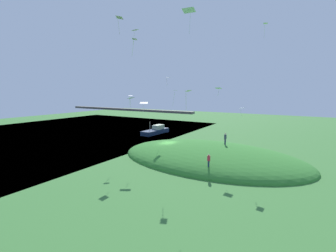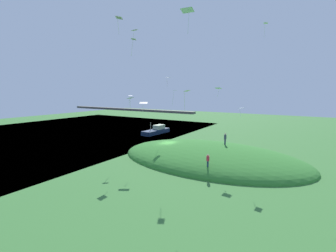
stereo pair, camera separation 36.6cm
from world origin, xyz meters
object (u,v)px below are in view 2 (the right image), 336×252
kite_2 (143,103)px  kite_6 (242,109)px  kite_0 (218,88)px  kite_4 (187,11)px  mooring_post (152,144)px  kite_7 (134,31)px  person_watching_kites (225,137)px  kite_9 (266,24)px  kite_10 (119,18)px  kite_3 (175,92)px  kite_1 (130,97)px  kite_11 (130,98)px  person_walking_path (208,159)px  kite_5 (133,40)px  boat_on_lake (157,131)px  kite_12 (168,78)px  kite_8 (186,93)px

kite_2 → kite_6: kite_2 is taller
kite_0 → kite_4: size_ratio=0.55×
mooring_post → kite_7: bearing=-64.7°
person_watching_kites → kite_9: size_ratio=0.88×
kite_4 → kite_10: size_ratio=1.13×
kite_3 → kite_6: bearing=27.1°
kite_1 → kite_2: bearing=-20.0°
kite_7 → kite_11: 8.65m
kite_1 → kite_4: bearing=-26.7°
kite_0 → person_walking_path: bearing=-78.0°
kite_3 → kite_6: kite_3 is taller
kite_1 → kite_5: size_ratio=0.79×
kite_4 → kite_6: kite_4 is taller
boat_on_lake → person_watching_kites: bearing=-117.2°
kite_3 → kite_4: kite_4 is taller
kite_0 → kite_9: (5.07, 4.95, 9.23)m
kite_5 → kite_2: bearing=115.3°
kite_4 → kite_12: kite_4 is taller
kite_0 → kite_4: kite_4 is taller
person_walking_path → mooring_post: person_walking_path is taller
kite_8 → person_watching_kites: bearing=91.0°
kite_10 → kite_11: bearing=80.6°
kite_7 → kite_3: bearing=7.4°
mooring_post → kite_5: bearing=-62.2°
boat_on_lake → kite_6: kite_6 is taller
kite_7 → mooring_post: kite_7 is taller
kite_11 → kite_2: bearing=63.4°
kite_1 → kite_2: kite_1 is taller
boat_on_lake → kite_7: kite_7 is taller
kite_3 → kite_11: bearing=-174.7°
kite_5 → person_walking_path: bearing=24.7°
kite_8 → mooring_post: 22.56m
kite_3 → kite_10: size_ratio=0.92×
kite_3 → kite_8: bearing=-48.8°
person_watching_kites → kite_9: 17.48m
boat_on_lake → kite_9: 32.84m
kite_12 → kite_3: bearing=-55.5°
kite_5 → mooring_post: size_ratio=2.10×
kite_9 → kite_6: bearing=-94.3°
kite_1 → kite_7: bearing=-40.6°
person_walking_path → kite_2: (-10.13, 0.76, 6.34)m
kite_4 → kite_8: size_ratio=1.23×
kite_1 → kite_10: bearing=-62.5°
person_watching_kites → kite_7: 19.89m
kite_3 → kite_12: bearing=124.5°
kite_12 → kite_9: bearing=-0.9°
person_walking_path → kite_8: kite_8 is taller
kite_8 → kite_10: size_ratio=0.92×
boat_on_lake → kite_8: bearing=-137.7°
kite_0 → kite_1: size_ratio=0.85×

